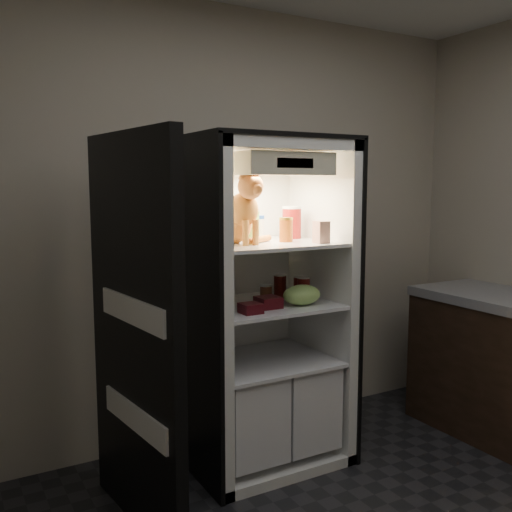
% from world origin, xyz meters
% --- Properties ---
extents(room_shell, '(3.60, 3.60, 3.60)m').
position_xyz_m(room_shell, '(0.00, 0.00, 1.62)').
color(room_shell, white).
rests_on(room_shell, floor).
extents(refrigerator, '(0.90, 0.72, 1.88)m').
position_xyz_m(refrigerator, '(0.00, 1.38, 0.79)').
color(refrigerator, white).
rests_on(refrigerator, floor).
extents(fridge_door, '(0.16, 0.87, 1.85)m').
position_xyz_m(fridge_door, '(-0.84, 1.07, 0.91)').
color(fridge_door, black).
rests_on(fridge_door, floor).
extents(tabby_cat, '(0.36, 0.40, 0.42)m').
position_xyz_m(tabby_cat, '(-0.17, 1.32, 1.44)').
color(tabby_cat, '#C16A18').
rests_on(tabby_cat, refrigerator).
extents(parmesan_shaker, '(0.06, 0.06, 0.17)m').
position_xyz_m(parmesan_shaker, '(-0.02, 1.42, 1.37)').
color(parmesan_shaker, '#248733').
rests_on(parmesan_shaker, refrigerator).
extents(mayo_tub, '(0.10, 0.10, 0.14)m').
position_xyz_m(mayo_tub, '(0.03, 1.48, 1.36)').
color(mayo_tub, white).
rests_on(mayo_tub, refrigerator).
extents(salsa_jar, '(0.08, 0.08, 0.14)m').
position_xyz_m(salsa_jar, '(0.11, 1.27, 1.36)').
color(salsa_jar, maroon).
rests_on(salsa_jar, refrigerator).
extents(pepper_jar, '(0.11, 0.11, 0.19)m').
position_xyz_m(pepper_jar, '(0.25, 1.43, 1.39)').
color(pepper_jar, maroon).
rests_on(pepper_jar, refrigerator).
extents(cream_carton, '(0.07, 0.07, 0.12)m').
position_xyz_m(cream_carton, '(0.23, 1.11, 1.35)').
color(cream_carton, silver).
rests_on(cream_carton, refrigerator).
extents(soda_can_a, '(0.07, 0.07, 0.14)m').
position_xyz_m(soda_can_a, '(0.15, 1.41, 1.01)').
color(soda_can_a, black).
rests_on(soda_can_a, refrigerator).
extents(soda_can_b, '(0.07, 0.07, 0.14)m').
position_xyz_m(soda_can_b, '(0.22, 1.30, 1.01)').
color(soda_can_b, black).
rests_on(soda_can_b, refrigerator).
extents(soda_can_c, '(0.08, 0.08, 0.14)m').
position_xyz_m(soda_can_c, '(0.22, 1.26, 1.01)').
color(soda_can_c, black).
rests_on(soda_can_c, refrigerator).
extents(condiment_jar, '(0.07, 0.07, 0.10)m').
position_xyz_m(condiment_jar, '(0.04, 1.37, 0.99)').
color(condiment_jar, '#5D2F1A').
rests_on(condiment_jar, refrigerator).
extents(grape_bag, '(0.23, 0.17, 0.11)m').
position_xyz_m(grape_bag, '(0.15, 1.18, 1.00)').
color(grape_bag, '#87AF52').
rests_on(grape_bag, refrigerator).
extents(berry_box_left, '(0.11, 0.11, 0.05)m').
position_xyz_m(berry_box_left, '(-0.20, 1.13, 0.97)').
color(berry_box_left, '#4D0C13').
rests_on(berry_box_left, refrigerator).
extents(berry_box_right, '(0.12, 0.12, 0.06)m').
position_xyz_m(berry_box_right, '(-0.05, 1.20, 0.97)').
color(berry_box_right, '#4D0C13').
rests_on(berry_box_right, refrigerator).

